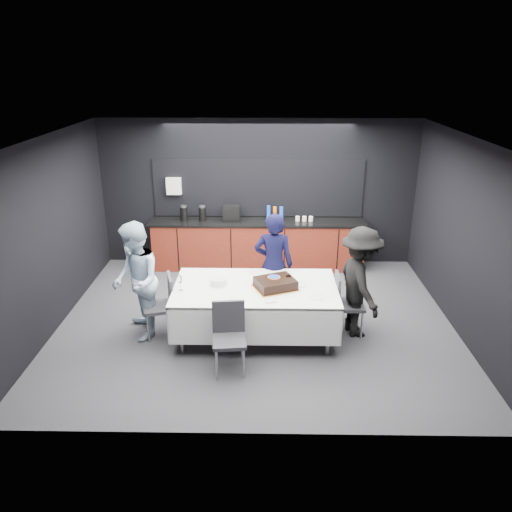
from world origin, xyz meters
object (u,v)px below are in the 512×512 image
Objects in this scene: person_center at (274,264)px; person_right at (360,282)px; champagne_flute at (180,280)px; cake_assembly at (275,283)px; chair_left at (163,301)px; party_table at (255,295)px; chair_right at (344,300)px; chair_near at (229,332)px; person_left at (136,282)px; plate_stack at (219,281)px.

person_right is (1.22, -0.62, -0.01)m from person_center.
champagne_flute is 2.55m from person_right.
chair_left is at bearing 178.66° from cake_assembly.
champagne_flute is at bearing -172.28° from party_table.
person_right is (0.20, -0.01, 0.28)m from chair_right.
chair_near is 0.54× the size of person_left.
champagne_flute is 0.24× the size of chair_near.
plate_stack is 0.56m from champagne_flute.
person_center is (1.60, 0.71, 0.29)m from chair_left.
party_table is 1.40× the size of person_center.
champagne_flute reaches higher than chair_near.
cake_assembly is 1.33m from champagne_flute.
chair_left is 2.84m from person_right.
party_table is 1.09m from champagne_flute.
person_right reaches higher than champagne_flute.
person_center reaches higher than plate_stack.
chair_right is at bearing 2.17° from chair_left.
chair_left is at bearing -179.86° from party_table.
person_center is at bearing 92.06° from person_left.
plate_stack is (-0.81, 0.10, -0.02)m from cake_assembly.
cake_assembly is (0.28, -0.04, 0.21)m from party_table.
cake_assembly is 1.22m from person_right.
chair_right is at bearing 74.72° from person_right.
cake_assembly is 0.42× the size of person_center.
party_table is at bearing 72.49° from person_left.
person_left reaches higher than champagne_flute.
plate_stack is 0.15× the size of person_center.
party_table is 0.78m from person_center.
person_left reaches higher than person_right.
champagne_flute is 0.24× the size of chair_right.
chair_right is 1.23m from person_center.
party_table is 1.35× the size of person_left.
person_left is (-1.69, -0.03, 0.22)m from party_table.
person_right is at bearing 27.37° from chair_near.
chair_near is (0.20, -0.92, -0.30)m from plate_stack.
chair_left and chair_right have the same top height.
person_center is 2.10m from person_left.
plate_stack reaches higher than party_table.
cake_assembly is 3.12× the size of champagne_flute.
person_left is at bearing 179.76° from cake_assembly.
person_left is (-0.37, -0.03, 0.33)m from chair_left.
cake_assembly is 0.76× the size of chair_right.
person_center is (0.27, 0.71, 0.19)m from party_table.
person_right reaches higher than chair_near.
person_left is at bearing -175.39° from chair_left.
chair_left is (-1.61, 0.04, -0.31)m from cake_assembly.
champagne_flute is at bearing -175.67° from cake_assembly.
chair_near is (-1.62, -0.95, 0.00)m from chair_right.
party_table is 1.71m from person_left.
chair_left is at bearing -177.83° from chair_right.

